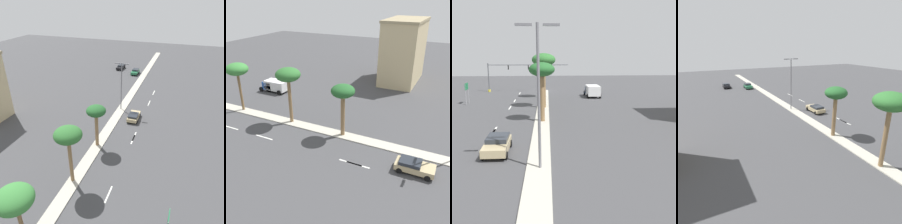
% 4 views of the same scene
% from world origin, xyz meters
% --- Properties ---
extents(ground_plane, '(160.00, 160.00, 0.00)m').
position_xyz_m(ground_plane, '(0.00, 37.45, 0.00)').
color(ground_plane, '#424244').
extents(median_curb, '(1.80, 96.31, 0.12)m').
position_xyz_m(median_curb, '(0.00, 48.15, 0.06)').
color(median_curb, '#B7B2A3').
rests_on(median_curb, ground).
extents(lane_stripe_far, '(0.20, 2.80, 0.01)m').
position_xyz_m(lane_stripe_far, '(5.13, 4.00, 0.01)').
color(lane_stripe_far, silver).
rests_on(lane_stripe_far, ground).
extents(lane_stripe_front, '(0.20, 2.80, 0.01)m').
position_xyz_m(lane_stripe_front, '(5.13, 13.28, 0.01)').
color(lane_stripe_front, silver).
rests_on(lane_stripe_front, ground).
extents(lane_stripe_mid, '(0.20, 2.80, 0.01)m').
position_xyz_m(lane_stripe_mid, '(5.13, 19.44, 0.01)').
color(lane_stripe_mid, silver).
rests_on(lane_stripe_mid, ground).
extents(lane_stripe_left, '(0.20, 2.80, 0.01)m').
position_xyz_m(lane_stripe_left, '(5.13, 33.01, 0.01)').
color(lane_stripe_left, silver).
rests_on(lane_stripe_left, ground).
extents(lane_stripe_near, '(0.20, 2.80, 0.01)m').
position_xyz_m(lane_stripe_near, '(5.13, 32.09, 0.01)').
color(lane_stripe_near, silver).
rests_on(lane_stripe_near, ground).
extents(traffic_signal_gantry, '(17.70, 0.53, 6.21)m').
position_xyz_m(traffic_signal_gantry, '(7.19, 1.12, 4.21)').
color(traffic_signal_gantry, '#515459').
rests_on(traffic_signal_gantry, ground).
extents(directional_road_sign, '(0.10, 1.73, 3.51)m').
position_xyz_m(directional_road_sign, '(12.57, 15.92, 2.58)').
color(directional_road_sign, gray).
rests_on(directional_road_sign, ground).
extents(palm_tree_near, '(3.49, 3.49, 7.77)m').
position_xyz_m(palm_tree_near, '(-0.17, 10.53, 6.78)').
color(palm_tree_near, brown).
rests_on(palm_tree_near, median_curb).
extents(palm_tree_inboard, '(3.51, 3.51, 8.18)m').
position_xyz_m(palm_tree_inboard, '(-0.22, 20.15, 7.09)').
color(palm_tree_inboard, olive).
rests_on(palm_tree_inboard, median_curb).
extents(palm_tree_far, '(3.08, 3.08, 7.11)m').
position_xyz_m(palm_tree_far, '(-0.08, 28.63, 6.05)').
color(palm_tree_far, olive).
rests_on(palm_tree_far, median_curb).
extents(street_lamp_right, '(2.90, 0.24, 10.03)m').
position_xyz_m(street_lamp_right, '(-0.11, 42.35, 5.98)').
color(street_lamp_right, slate).
rests_on(street_lamp_right, median_curb).
extents(sedan_tan_right, '(2.10, 4.19, 1.35)m').
position_xyz_m(sedan_tan_right, '(3.56, 38.83, 0.74)').
color(sedan_tan_right, tan).
rests_on(sedan_tan_right, ground).
extents(box_truck, '(2.62, 5.54, 2.24)m').
position_xyz_m(box_truck, '(-9.45, 9.57, 1.27)').
color(box_truck, '#234C99').
rests_on(box_truck, ground).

